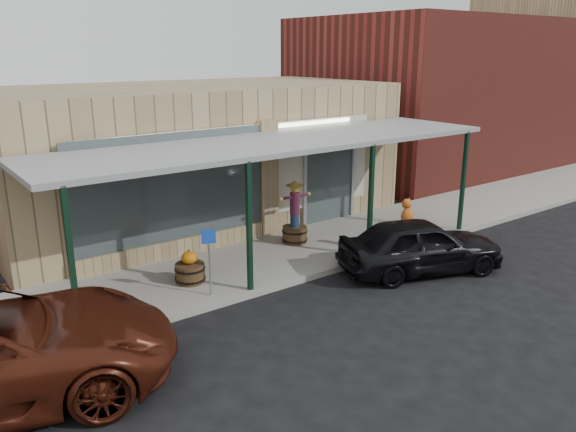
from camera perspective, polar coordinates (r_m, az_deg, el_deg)
ground at (r=12.09m, az=9.15°, el=-9.27°), size 120.00×120.00×0.00m
sidewalk at (r=14.57m, az=-0.96°, el=-4.14°), size 40.00×3.20×0.15m
storefront at (r=17.83m, az=-9.61°, el=6.20°), size 12.00×6.25×4.20m
awning at (r=13.78m, az=-0.92°, el=7.31°), size 12.00×3.00×3.04m
block_buildings_near at (r=19.48m, az=-5.91°, el=12.17°), size 61.00×8.00×8.00m
barrel_scarecrow at (r=15.22m, az=0.69°, el=-0.58°), size 1.06×0.73×1.74m
barrel_pumpkin at (r=12.93m, az=-9.93°, el=-5.47°), size 0.75×0.75×0.78m
handicap_sign at (r=11.94m, az=-8.01°, el=-3.79°), size 0.29×0.14×1.48m
parked_sedan at (r=13.95m, az=13.32°, el=-2.90°), size 4.29×2.87×1.60m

